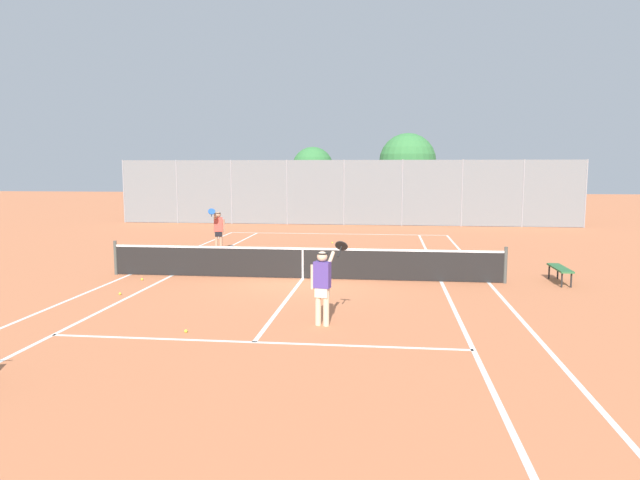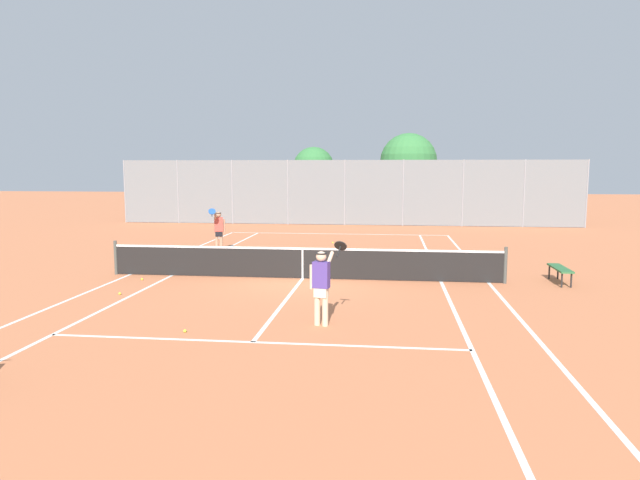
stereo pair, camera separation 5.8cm
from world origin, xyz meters
The scene contains 13 objects.
ground_plane centered at (0.00, 0.00, 0.00)m, with size 120.00×120.00×0.00m, color #C67047.
court_line_markings centered at (0.00, 0.00, 0.00)m, with size 11.10×23.90×0.01m.
tennis_net centered at (0.00, 0.00, 0.51)m, with size 12.00×0.10×1.07m.
player_near_side centered at (1.17, -5.06, 0.93)m, with size 0.78×0.71×1.77m.
player_far_left centered at (-4.17, 5.14, 0.93)m, with size 0.49×0.86×1.77m.
loose_tennis_ball_0 centered at (-1.53, -5.93, 0.03)m, with size 0.07×0.07×0.07m, color #D1DB33.
loose_tennis_ball_1 centered at (0.11, 8.24, 0.03)m, with size 0.07×0.07×0.07m, color #D1DB33.
loose_tennis_ball_2 centered at (-4.48, -2.77, 0.03)m, with size 0.07×0.07×0.07m, color #D1DB33.
loose_tennis_ball_3 centered at (-4.74, -0.82, 0.03)m, with size 0.07×0.07×0.07m, color #D1DB33.
courtside_bench centered at (7.55, 0.23, 0.41)m, with size 0.36×1.50×0.47m.
back_fence centered at (0.00, 16.53, 1.91)m, with size 27.14×0.08×3.82m.
tree_behind_left centered at (-2.21, 20.08, 3.24)m, with size 2.70×2.70×4.70m.
tree_behind_right centered at (3.76, 19.80, 3.64)m, with size 3.56×3.56×5.51m.
Camera 1 is at (2.50, -16.82, 3.34)m, focal length 32.00 mm.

